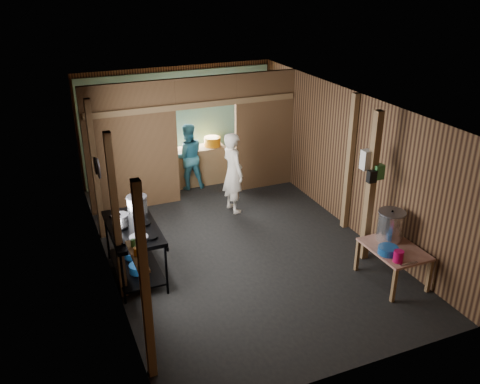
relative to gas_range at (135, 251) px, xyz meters
name	(u,v)px	position (x,y,z in m)	size (l,w,h in m)	color
floor	(236,243)	(1.88, 0.34, -0.45)	(4.50, 7.00, 0.00)	black
ceiling	(235,102)	(1.88, 0.34, 2.15)	(4.50, 7.00, 0.00)	#423F3D
wall_back	(178,123)	(1.88, 3.84, 0.85)	(4.50, 0.00, 2.60)	brown
wall_front	(352,285)	(1.88, -3.16, 0.85)	(4.50, 0.00, 2.60)	brown
wall_left	(102,198)	(-0.37, 0.34, 0.85)	(0.00, 7.00, 2.60)	brown
wall_right	(347,159)	(4.13, 0.34, 0.85)	(0.00, 7.00, 2.60)	brown
partition_left	(132,148)	(0.55, 2.54, 0.85)	(1.85, 0.10, 2.60)	brown
partition_right	(264,131)	(3.46, 2.54, 0.85)	(1.35, 0.10, 2.60)	brown
partition_header	(205,91)	(2.13, 2.54, 1.85)	(1.30, 0.10, 0.60)	brown
turquoise_panel	(179,126)	(1.88, 3.78, 0.80)	(4.40, 0.06, 2.50)	#649A93
back_counter	(199,165)	(2.18, 3.29, -0.02)	(1.20, 0.50, 0.85)	brown
wall_clock	(188,98)	(2.13, 3.74, 1.45)	(0.20, 0.20, 0.03)	silver
post_left_a	(145,285)	(-0.30, -2.26, 0.85)	(0.10, 0.12, 2.60)	brown
post_left_b	(116,219)	(-0.30, -0.46, 0.85)	(0.10, 0.12, 2.60)	brown
post_left_c	(95,171)	(-0.30, 1.54, 0.85)	(0.10, 0.12, 2.60)	brown
post_right	(350,163)	(4.06, 0.14, 0.85)	(0.10, 0.12, 2.60)	brown
post_free	(371,188)	(3.73, -0.96, 0.85)	(0.12, 0.12, 2.60)	brown
cross_beam	(195,105)	(1.88, 2.49, 1.60)	(4.40, 0.12, 0.12)	brown
pan_lid_big	(98,168)	(-0.33, 0.74, 1.20)	(0.34, 0.34, 0.03)	slate
pan_lid_small	(95,166)	(-0.33, 1.14, 1.10)	(0.30, 0.30, 0.03)	black
wall_shelf	(137,256)	(-0.27, -1.76, 0.95)	(0.14, 0.80, 0.03)	brown
jar_white	(141,261)	(-0.27, -2.01, 1.02)	(0.07, 0.07, 0.10)	silver
jar_yellow	(137,251)	(-0.27, -1.76, 1.02)	(0.08, 0.08, 0.10)	#BC670A
jar_green	(133,243)	(-0.27, -1.54, 1.02)	(0.06, 0.06, 0.10)	#337D39
bag_white	(368,159)	(3.68, -0.88, 1.33)	(0.22, 0.15, 0.32)	silver
bag_green	(378,172)	(3.80, -1.02, 1.15)	(0.16, 0.12, 0.24)	#337D39
bag_black	(372,176)	(3.66, -1.04, 1.10)	(0.14, 0.10, 0.20)	black
gas_range	(135,251)	(0.00, 0.00, 0.00)	(0.78, 1.52, 0.89)	black
prep_table	(392,264)	(3.71, -1.73, -0.15)	(0.74, 1.01, 0.60)	tan
stove_pot_large	(137,206)	(0.17, 0.39, 0.60)	(0.34, 0.34, 0.34)	silver
stove_pot_med	(120,221)	(-0.17, 0.05, 0.54)	(0.27, 0.27, 0.23)	silver
frying_pan	(139,238)	(0.00, -0.45, 0.47)	(0.28, 0.50, 0.07)	slate
blue_tub_front	(139,268)	(0.00, -0.19, -0.21)	(0.30, 0.30, 0.12)	#184C91
blue_tub_back	(132,254)	(0.00, 0.29, -0.22)	(0.28, 0.28, 0.11)	#184C91
stock_pot	(391,226)	(3.81, -1.46, 0.38)	(0.44, 0.44, 0.51)	silver
wash_basin	(388,250)	(3.51, -1.82, 0.21)	(0.31, 0.31, 0.11)	#184C91
pink_bucket	(398,256)	(3.50, -2.07, 0.24)	(0.15, 0.15, 0.18)	#B70949
knife	(409,263)	(3.61, -2.19, 0.16)	(0.30, 0.04, 0.01)	silver
yellow_tub	(212,141)	(2.52, 3.29, 0.51)	(0.37, 0.37, 0.21)	#BC670A
red_cup	(185,147)	(1.86, 3.29, 0.47)	(0.11, 0.11, 0.13)	#C75434
cook	(233,173)	(2.35, 1.64, 0.38)	(0.60, 0.40, 1.66)	#F3E5CF
worker_back	(188,156)	(1.87, 3.11, 0.30)	(0.73, 0.57, 1.49)	teal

